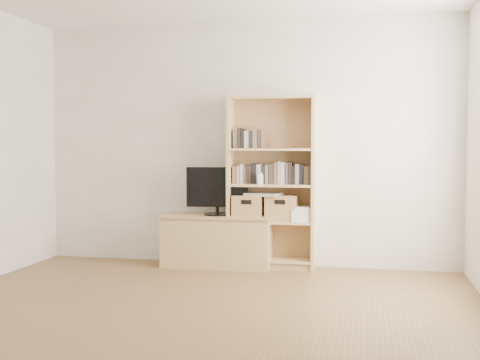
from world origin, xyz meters
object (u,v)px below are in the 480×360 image
(basket_left, at_px, (249,207))
(television, at_px, (217,191))
(basket_right, at_px, (282,208))
(bookshelf, at_px, (271,182))
(baby_monitor, at_px, (260,179))
(tv_stand, at_px, (217,242))
(laptop, at_px, (264,194))

(basket_left, bearing_deg, television, -173.16)
(basket_right, bearing_deg, bookshelf, 179.70)
(baby_monitor, relative_size, basket_left, 0.33)
(bookshelf, xyz_separation_m, baby_monitor, (-0.10, -0.10, 0.03))
(tv_stand, distance_m, baby_monitor, 0.82)
(basket_right, relative_size, laptop, 0.90)
(basket_right, bearing_deg, basket_left, -177.69)
(television, height_order, laptop, television)
(tv_stand, relative_size, television, 1.76)
(laptop, bearing_deg, basket_left, -170.71)
(basket_left, bearing_deg, baby_monitor, -33.26)
(bookshelf, bearing_deg, television, -176.05)
(tv_stand, xyz_separation_m, basket_right, (0.68, 0.05, 0.37))
(baby_monitor, xyz_separation_m, basket_right, (0.21, 0.10, -0.30))
(baby_monitor, height_order, basket_right, baby_monitor)
(television, distance_m, baby_monitor, 0.49)
(bookshelf, distance_m, basket_left, 0.36)
(bookshelf, xyz_separation_m, basket_right, (0.11, -0.00, -0.27))
(television, bearing_deg, bookshelf, -3.24)
(bookshelf, xyz_separation_m, laptop, (-0.08, -0.02, -0.13))
(baby_monitor, bearing_deg, television, 161.11)
(television, xyz_separation_m, basket_left, (0.33, 0.04, -0.17))
(basket_left, xyz_separation_m, laptop, (0.16, -0.01, 0.14))
(tv_stand, bearing_deg, baby_monitor, -6.79)
(baby_monitor, bearing_deg, laptop, 64.26)
(baby_monitor, bearing_deg, tv_stand, 161.11)
(bookshelf, height_order, baby_monitor, bookshelf)
(baby_monitor, height_order, basket_left, baby_monitor)
(tv_stand, xyz_separation_m, basket_left, (0.33, 0.04, 0.37))
(tv_stand, bearing_deg, basket_left, 6.55)
(laptop, bearing_deg, bookshelf, 25.43)
(basket_left, bearing_deg, basket_right, 0.89)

